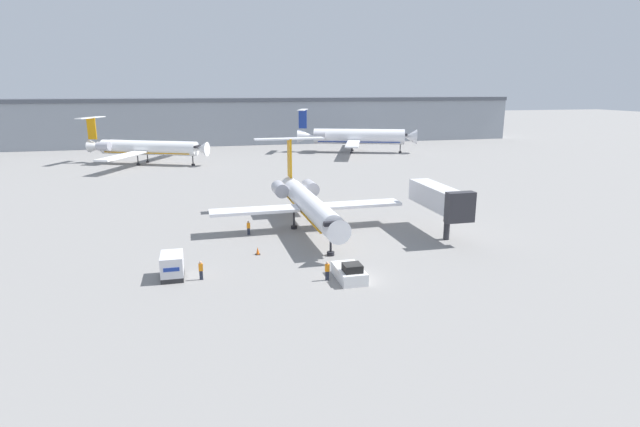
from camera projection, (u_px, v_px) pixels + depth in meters
The scene contains 12 objects.
ground_plane at pixel (351, 279), 46.27m from camera, with size 600.00×600.00×0.00m, color gray.
terminal_building at pixel (238, 120), 157.41m from camera, with size 180.00×16.80×14.10m.
airplane_main at pixel (307, 201), 62.25m from camera, with size 24.13×25.98×10.29m.
pushback_tug at pixel (349, 272), 46.17m from camera, with size 2.34×4.45×1.80m.
luggage_cart at pixel (172, 266), 46.45m from camera, with size 2.01×3.29×2.31m.
worker_near_tug at pixel (327, 270), 45.86m from camera, with size 0.40×0.26×1.82m.
worker_by_wing at pixel (248, 228), 60.13m from camera, with size 0.40×0.24×1.69m.
worker_on_apron at pixel (201, 270), 45.98m from camera, with size 0.40×0.26×1.83m.
traffic_cone_left at pixel (258, 251), 53.07m from camera, with size 0.51×0.51×0.84m.
airplane_parked_far_left at pixel (356, 137), 135.18m from camera, with size 32.05×34.35×11.44m.
airplane_parked_far_right at pixel (145, 148), 114.49m from camera, with size 29.13×31.72×10.54m.
jet_bridge at pixel (440, 199), 59.36m from camera, with size 3.20×11.42×6.19m.
Camera 1 is at (-13.20, -41.37, 17.34)m, focal length 28.00 mm.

